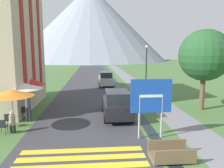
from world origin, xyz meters
name	(u,v)px	position (x,y,z in m)	size (l,w,h in m)	color
ground_plane	(110,88)	(0.00, 20.00, 0.00)	(160.00, 160.00, 0.00)	#476B38
road	(90,78)	(-2.50, 30.00, 0.00)	(6.40, 60.00, 0.01)	#38383D
footpath	(127,78)	(3.60, 30.00, 0.00)	(2.20, 60.00, 0.01)	slate
drainage_channel	(113,78)	(1.20, 30.00, 0.00)	(0.60, 60.00, 0.00)	black
crosswalk_marking	(82,158)	(-2.50, 2.94, 0.01)	(5.44, 1.84, 0.01)	yellow
mountain_distant	(90,24)	(-3.11, 94.65, 16.21)	(66.77, 66.77, 32.41)	gray
road_sign	(151,100)	(0.92, 4.79, 2.01)	(2.11, 0.11, 3.08)	#9E9EA3
footbridge	(171,154)	(1.20, 2.50, 0.23)	(1.70, 1.10, 0.65)	brown
parked_car_near	(117,104)	(-0.40, 8.57, 0.91)	(1.90, 4.21, 1.82)	black
parked_car_far	(106,79)	(-0.40, 21.68, 0.91)	(1.82, 4.04, 1.82)	#B2B2B7
cafe_chair_nearest	(2,125)	(-6.87, 5.91, 0.51)	(0.40, 0.40, 0.85)	#232328
cafe_chair_near_left	(9,119)	(-6.94, 7.01, 0.51)	(0.40, 0.40, 0.85)	#232328
cafe_chair_middle	(25,111)	(-6.53, 8.69, 0.51)	(0.40, 0.40, 0.85)	#232328
cafe_umbrella_front_orange	(11,93)	(-6.38, 6.21, 2.22)	(2.39, 2.39, 2.40)	#B7B2A8
cafe_umbrella_middle_white	(24,86)	(-6.55, 8.87, 2.17)	(2.41, 2.41, 2.37)	#B7B2A8
cafe_umbrella_rear_red	(30,81)	(-6.82, 11.23, 2.14)	(2.33, 2.33, 2.40)	#B7B2A8
person_seated_far	(12,121)	(-6.42, 6.13, 0.68)	(0.32, 0.32, 1.22)	#282833
person_standing_terrace	(28,105)	(-6.11, 8.04, 1.05)	(0.32, 0.32, 1.81)	#282833
streetlamp	(146,66)	(3.33, 15.71, 2.97)	(0.28, 0.28, 4.98)	#515156
tree_by_path	(205,55)	(6.27, 9.89, 4.12)	(3.82, 3.82, 6.05)	brown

